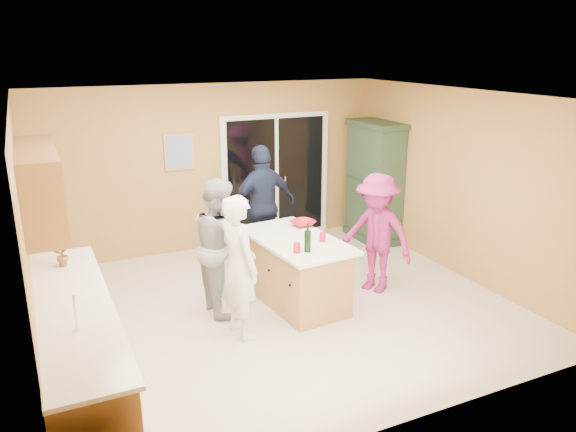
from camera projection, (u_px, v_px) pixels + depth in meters
name	position (u px, v px, depth m)	size (l,w,h in m)	color
floor	(281.00, 307.00, 7.04)	(5.50, 5.50, 0.00)	beige
ceiling	(280.00, 96.00, 6.27)	(5.50, 5.00, 0.10)	white
wall_back	(214.00, 168.00, 8.82)	(5.50, 0.10, 2.60)	tan
wall_front	(409.00, 286.00, 4.49)	(5.50, 0.10, 2.60)	tan
wall_left	(27.00, 241.00, 5.53)	(0.10, 5.00, 2.60)	tan
wall_right	(460.00, 184.00, 7.78)	(0.10, 5.00, 2.60)	tan
left_cabinet_run	(80.00, 360.00, 4.99)	(0.65, 3.05, 1.24)	#AE7E43
upper_cabinets	(39.00, 187.00, 5.26)	(0.35, 1.60, 0.75)	#AE7E43
sliding_door	(276.00, 177.00, 9.29)	(1.90, 0.07, 2.10)	silver
framed_picture	(179.00, 152.00, 8.48)	(0.46, 0.04, 0.56)	tan
kitchen_island	(296.00, 273.00, 7.07)	(1.02, 1.70, 0.86)	#AE7E43
green_hutch	(375.00, 183.00, 9.25)	(0.57, 1.08, 1.98)	#243A25
woman_white	(239.00, 267.00, 6.16)	(0.60, 0.39, 1.64)	white
woman_grey	(221.00, 246.00, 6.77)	(0.81, 0.63, 1.66)	#A7A7A9
woman_navy	(263.00, 206.00, 8.22)	(1.05, 0.44, 1.79)	#192237
woman_magenta	(377.00, 233.00, 7.32)	(1.03, 0.59, 1.59)	#8A1E53
serving_bowl	(303.00, 223.00, 7.39)	(0.31, 0.31, 0.08)	#A9121E
tulip_vase	(61.00, 249.00, 5.80)	(0.20, 0.13, 0.38)	red
tumbler_near	(297.00, 248.00, 6.45)	(0.08, 0.08, 0.12)	#A9121E
tumbler_far	(323.00, 237.00, 6.82)	(0.08, 0.08, 0.11)	#A9121E
wine_bottle	(308.00, 241.00, 6.46)	(0.08, 0.08, 0.34)	black
white_plate	(309.00, 231.00, 7.19)	(0.23, 0.23, 0.02)	silver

